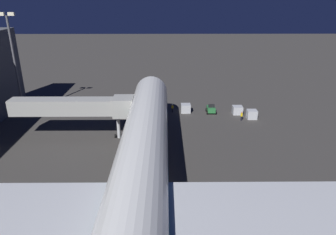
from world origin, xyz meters
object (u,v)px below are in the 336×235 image
(apron_floodlight_mast, at_px, (14,58))
(baggage_container_near_belt, at_px, (186,108))
(ground_crew_under_port_wing, at_px, (172,108))
(ground_crew_by_belt_loader, at_px, (164,106))
(ground_crew_marshaller_fwd, at_px, (242,116))
(baggage_container_mid_row, at_px, (237,110))
(jet_bridge, at_px, (82,107))
(traffic_cone_nose_starboard, at_px, (141,114))
(baggage_container_far_row, at_px, (252,114))
(airliner_at_gate, at_px, (137,193))
(traffic_cone_nose_port, at_px, (163,114))
(baggage_tug_lead, at_px, (211,109))

(apron_floodlight_mast, height_order, baggage_container_near_belt, apron_floodlight_mast)
(baggage_container_near_belt, bearing_deg, ground_crew_under_port_wing, 0.95)
(ground_crew_by_belt_loader, height_order, ground_crew_marshaller_fwd, ground_crew_by_belt_loader)
(apron_floodlight_mast, distance_m, ground_crew_under_port_wing, 31.18)
(baggage_container_near_belt, xyz_separation_m, baggage_container_mid_row, (-10.16, 1.09, -0.03))
(jet_bridge, distance_m, baggage_container_mid_row, 29.96)
(baggage_container_near_belt, height_order, traffic_cone_nose_starboard, baggage_container_near_belt)
(jet_bridge, bearing_deg, traffic_cone_nose_starboard, -130.08)
(baggage_container_far_row, bearing_deg, ground_crew_under_port_wing, -13.12)
(airliner_at_gate, bearing_deg, baggage_container_mid_row, -116.30)
(baggage_container_mid_row, bearing_deg, airliner_at_gate, 63.70)
(baggage_container_mid_row, bearing_deg, baggage_container_near_belt, -6.14)
(jet_bridge, distance_m, apron_floodlight_mast, 19.34)
(baggage_container_near_belt, bearing_deg, traffic_cone_nose_starboard, 11.37)
(airliner_at_gate, xyz_separation_m, baggage_container_mid_row, (-16.82, -34.03, -4.52))
(traffic_cone_nose_port, distance_m, traffic_cone_nose_starboard, 4.40)
(apron_floodlight_mast, bearing_deg, jet_bridge, 142.95)
(jet_bridge, height_order, ground_crew_under_port_wing, jet_bridge)
(ground_crew_by_belt_loader, xyz_separation_m, traffic_cone_nose_starboard, (4.43, 2.98, -0.71))
(jet_bridge, xyz_separation_m, baggage_container_mid_row, (-27.55, -10.83, -4.65))
(airliner_at_gate, distance_m, apron_floodlight_mast, 43.17)
(baggage_tug_lead, bearing_deg, airliner_at_gate, 71.40)
(jet_bridge, xyz_separation_m, traffic_cone_nose_port, (-12.93, -10.14, -5.19))
(ground_crew_by_belt_loader, xyz_separation_m, ground_crew_under_port_wing, (-1.76, 1.25, -0.04))
(ground_crew_marshaller_fwd, bearing_deg, jet_bridge, 14.94)
(apron_floodlight_mast, bearing_deg, traffic_cone_nose_starboard, 177.51)
(jet_bridge, relative_size, ground_crew_marshaller_fwd, 11.31)
(airliner_at_gate, bearing_deg, traffic_cone_nose_port, -93.78)
(baggage_container_mid_row, xyz_separation_m, traffic_cone_nose_starboard, (19.02, 0.69, -0.53))
(jet_bridge, relative_size, baggage_container_mid_row, 10.44)
(baggage_container_far_row, bearing_deg, ground_crew_by_belt_loader, -15.79)
(baggage_container_near_belt, xyz_separation_m, baggage_container_far_row, (-12.37, 3.55, 0.01))
(baggage_container_mid_row, height_order, traffic_cone_nose_starboard, baggage_container_mid_row)
(baggage_tug_lead, relative_size, ground_crew_under_port_wing, 1.45)
(baggage_container_mid_row, bearing_deg, baggage_container_far_row, 132.02)
(apron_floodlight_mast, height_order, ground_crew_under_port_wing, apron_floodlight_mast)
(traffic_cone_nose_starboard, bearing_deg, ground_crew_under_port_wing, -164.30)
(jet_bridge, relative_size, ground_crew_under_port_wing, 11.43)
(ground_crew_by_belt_loader, bearing_deg, traffic_cone_nose_starboard, 33.99)
(baggage_container_far_row, xyz_separation_m, ground_crew_marshaller_fwd, (2.19, 1.01, 0.11))
(ground_crew_under_port_wing, bearing_deg, traffic_cone_nose_starboard, 15.70)
(baggage_container_near_belt, bearing_deg, ground_crew_marshaller_fwd, 155.87)
(jet_bridge, height_order, baggage_container_near_belt, jet_bridge)
(apron_floodlight_mast, height_order, baggage_container_far_row, apron_floodlight_mast)
(baggage_tug_lead, xyz_separation_m, ground_crew_under_port_wing, (7.69, -0.39, 0.17))
(traffic_cone_nose_starboard, bearing_deg, baggage_container_near_belt, -168.63)
(baggage_container_far_row, height_order, ground_crew_by_belt_loader, ground_crew_by_belt_loader)
(traffic_cone_nose_starboard, bearing_deg, apron_floodlight_mast, -2.49)
(airliner_at_gate, distance_m, baggage_container_near_belt, 36.03)
(baggage_container_far_row, xyz_separation_m, traffic_cone_nose_port, (16.83, -1.77, -0.57))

